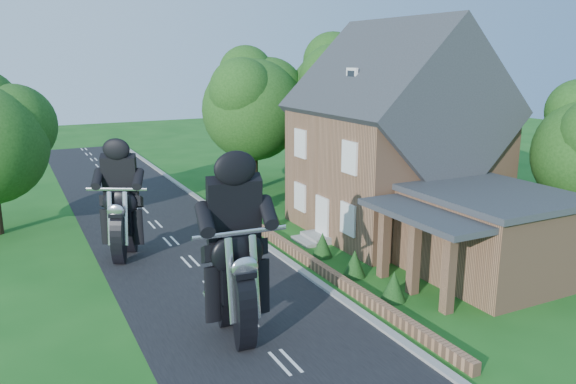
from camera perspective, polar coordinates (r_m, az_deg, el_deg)
name	(u,v)px	position (r m, az deg, el deg)	size (l,w,h in m)	color
ground	(245,320)	(19.03, -4.43, -12.79)	(120.00, 120.00, 0.00)	#175117
road	(245,319)	(19.03, -4.43, -12.76)	(7.00, 80.00, 0.02)	black
kerb	(339,297)	(20.52, 5.18, -10.57)	(0.30, 80.00, 0.12)	gray
garden_wall	(291,249)	(24.81, 0.33, -5.81)	(0.30, 22.00, 0.40)	#996D4E
house	(395,143)	(27.89, 10.82, 4.91)	(9.54, 8.64, 10.24)	#996D4E
annex	(487,234)	(23.12, 19.59, -4.00)	(7.05, 5.94, 3.44)	#996D4E
tree_house_right	(454,115)	(33.74, 16.54, 7.51)	(6.51, 6.00, 8.40)	black
tree_behind_house	(347,91)	(38.06, 6.01, 10.20)	(7.81, 7.20, 10.08)	black
tree_behind_left	(258,100)	(36.11, -3.05, 9.29)	(6.94, 6.40, 9.16)	black
shrub_a	(394,286)	(20.46, 10.69, -9.35)	(0.90, 0.90, 1.10)	#123611
shrub_b	(355,263)	(22.33, 6.78, -7.20)	(0.90, 0.90, 1.10)	#123611
shrub_c	(322,245)	(24.32, 3.52, -5.36)	(0.90, 0.90, 1.10)	#123611
shrub_d	(273,216)	(28.54, -1.56, -2.46)	(0.90, 0.90, 1.10)	#123611
shrub_e	(253,205)	(30.74, -3.55, -1.30)	(0.90, 0.90, 1.10)	#123611
shrub_f	(236,195)	(32.98, -5.28, -0.30)	(0.90, 0.90, 1.10)	#123611
motorcycle_lead	(236,312)	(17.54, -5.26, -12.01)	(0.48, 1.89, 1.76)	black
motorcycle_follow	(124,241)	(24.99, -16.30, -4.82)	(0.42, 1.68, 1.56)	black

